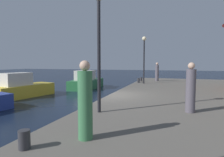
{
  "coord_description": "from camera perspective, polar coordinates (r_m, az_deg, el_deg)",
  "views": [
    {
      "loc": [
        3.44,
        -10.18,
        2.58
      ],
      "look_at": [
        -0.53,
        2.04,
        1.53
      ],
      "focal_mm": 30.71,
      "sensor_mm": 36.0,
      "label": 1
    }
  ],
  "objects": [
    {
      "name": "ground_plane",
      "position": [
        11.05,
        -0.66,
        -8.85
      ],
      "size": [
        120.0,
        120.0,
        0.0
      ],
      "primitive_type": "plane",
      "color": "black"
    },
    {
      "name": "motorboat_yellow",
      "position": [
        16.01,
        -25.1,
        -2.59
      ],
      "size": [
        2.6,
        4.75,
        1.86
      ],
      "color": "gold",
      "rests_on": "ground"
    },
    {
      "name": "motorboat_green",
      "position": [
        19.63,
        -7.66,
        -0.96
      ],
      "size": [
        2.48,
        4.92,
        1.84
      ],
      "color": "#236638",
      "rests_on": "ground"
    },
    {
      "name": "lamp_post_mid_promenade",
      "position": [
        6.93,
        -3.95,
        14.22
      ],
      "size": [
        0.36,
        0.36,
        4.29
      ],
      "color": "black",
      "rests_on": "quay_dock"
    },
    {
      "name": "lamp_post_far_end",
      "position": [
        16.8,
        9.52,
        8.01
      ],
      "size": [
        0.36,
        0.36,
        4.04
      ],
      "color": "black",
      "rests_on": "quay_dock"
    },
    {
      "name": "bollard_north",
      "position": [
        18.79,
        8.64,
        -0.23
      ],
      "size": [
        0.24,
        0.24,
        0.4
      ],
      "primitive_type": "cylinder",
      "color": "#2D2D33",
      "rests_on": "quay_dock"
    },
    {
      "name": "bollard_center",
      "position": [
        17.45,
        7.85,
        -0.59
      ],
      "size": [
        0.24,
        0.24,
        0.4
      ],
      "primitive_type": "cylinder",
      "color": "#2D2D33",
      "rests_on": "quay_dock"
    },
    {
      "name": "bollard_south",
      "position": [
        4.53,
        -24.66,
        -16.19
      ],
      "size": [
        0.24,
        0.24,
        0.4
      ],
      "primitive_type": "cylinder",
      "color": "#2D2D33",
      "rests_on": "quay_dock"
    },
    {
      "name": "person_far_corner",
      "position": [
        7.42,
        22.38,
        -2.94
      ],
      "size": [
        0.34,
        0.34,
        1.8
      ],
      "color": "#514C56",
      "rests_on": "quay_dock"
    },
    {
      "name": "person_near_carousel",
      "position": [
        19.31,
        13.24,
        1.79
      ],
      "size": [
        0.34,
        0.34,
        1.83
      ],
      "color": "#514C56",
      "rests_on": "quay_dock"
    },
    {
      "name": "person_mid_promenade",
      "position": [
        4.51,
        -7.99,
        -7.12
      ],
      "size": [
        0.34,
        0.34,
        1.84
      ],
      "color": "#387247",
      "rests_on": "quay_dock"
    }
  ]
}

